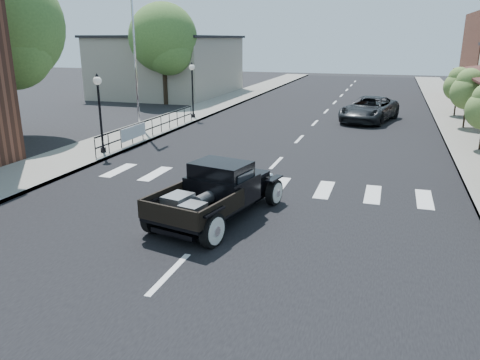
% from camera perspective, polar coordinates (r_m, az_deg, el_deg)
% --- Properties ---
extents(ground, '(120.00, 120.00, 0.00)m').
position_cam_1_polar(ground, '(13.06, -2.80, -5.48)').
color(ground, black).
rests_on(ground, ground).
extents(road, '(14.00, 80.00, 0.02)m').
position_cam_1_polar(road, '(27.09, 8.44, 6.17)').
color(road, black).
rests_on(road, ground).
extents(road_markings, '(12.00, 60.00, 0.06)m').
position_cam_1_polar(road_markings, '(22.28, 6.26, 3.91)').
color(road_markings, silver).
rests_on(road_markings, ground).
extents(sidewalk_left, '(3.00, 80.00, 0.15)m').
position_cam_1_polar(sidewalk_left, '(29.64, -8.09, 7.23)').
color(sidewalk_left, gray).
rests_on(sidewalk_left, ground).
extents(sidewalk_right, '(3.00, 80.00, 0.15)m').
position_cam_1_polar(sidewalk_right, '(27.07, 26.52, 4.70)').
color(sidewalk_right, gray).
rests_on(sidewalk_right, ground).
extents(low_building_left, '(10.00, 12.00, 5.00)m').
position_cam_1_polar(low_building_left, '(43.84, -8.56, 13.49)').
color(low_building_left, '#ADA491').
rests_on(low_building_left, ground).
extents(railing, '(0.08, 10.00, 1.00)m').
position_cam_1_polar(railing, '(24.62, -10.66, 6.51)').
color(railing, black).
rests_on(railing, sidewalk_left).
extents(banner, '(0.04, 2.20, 0.60)m').
position_cam_1_polar(banner, '(22.92, -12.81, 5.10)').
color(banner, silver).
rests_on(banner, sidewalk_left).
extents(lamp_post_b, '(0.36, 0.36, 3.40)m').
position_cam_1_polar(lamp_post_b, '(21.22, -16.68, 7.75)').
color(lamp_post_b, black).
rests_on(lamp_post_b, sidewalk_left).
extents(lamp_post_c, '(0.36, 0.36, 3.40)m').
position_cam_1_polar(lamp_post_c, '(29.93, -5.81, 10.84)').
color(lamp_post_c, black).
rests_on(lamp_post_c, sidewalk_left).
extents(flagpole, '(0.12, 0.12, 11.18)m').
position_cam_1_polar(flagpole, '(26.93, -12.92, 18.14)').
color(flagpole, silver).
rests_on(flagpole, sidewalk_left).
extents(big_tree_near, '(5.75, 5.75, 8.44)m').
position_cam_1_polar(big_tree_near, '(26.60, -26.45, 13.59)').
color(big_tree_near, '#436A2D').
rests_on(big_tree_near, ground).
extents(big_tree_far, '(5.17, 5.17, 7.59)m').
position_cam_1_polar(big_tree_far, '(37.30, -9.26, 14.89)').
color(big_tree_far, '#436A2D').
rests_on(big_tree_far, ground).
extents(small_tree_d, '(1.89, 1.89, 3.15)m').
position_cam_1_polar(small_tree_d, '(29.12, 25.93, 8.83)').
color(small_tree_d, '#547334').
rests_on(small_tree_d, sidewalk_right).
extents(small_tree_e, '(1.78, 1.78, 2.97)m').
position_cam_1_polar(small_tree_e, '(33.59, 24.94, 9.66)').
color(small_tree_e, '#547334').
rests_on(small_tree_e, sidewalk_right).
extents(hotrod_pickup, '(3.21, 5.18, 1.67)m').
position_cam_1_polar(hotrod_pickup, '(13.20, -2.79, -1.38)').
color(hotrod_pickup, black).
rests_on(hotrod_pickup, ground).
extents(second_car, '(3.78, 5.88, 1.51)m').
position_cam_1_polar(second_car, '(30.28, 15.49, 8.29)').
color(second_car, black).
rests_on(second_car, ground).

